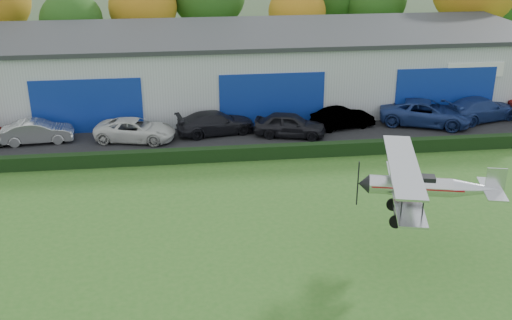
{
  "coord_description": "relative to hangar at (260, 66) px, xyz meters",
  "views": [
    {
      "loc": [
        -0.99,
        -17.32,
        13.81
      ],
      "look_at": [
        2.36,
        9.41,
        2.74
      ],
      "focal_mm": 43.67,
      "sensor_mm": 36.0,
      "label": 1
    }
  ],
  "objects": [
    {
      "name": "apron",
      "position": [
        -2.0,
        -6.98,
        -2.63
      ],
      "size": [
        48.0,
        9.0,
        0.05
      ],
      "primitive_type": "cube",
      "color": "black",
      "rests_on": "ground"
    },
    {
      "name": "hedge",
      "position": [
        -2.0,
        -11.78,
        -2.26
      ],
      "size": [
        46.0,
        0.6,
        0.8
      ],
      "primitive_type": "cube",
      "color": "black",
      "rests_on": "ground"
    },
    {
      "name": "hangar",
      "position": [
        0.0,
        0.0,
        0.0
      ],
      "size": [
        40.6,
        12.6,
        5.3
      ],
      "color": "#B2B7BC",
      "rests_on": "ground"
    },
    {
      "name": "tree_belt",
      "position": [
        -4.15,
        12.64,
        2.95
      ],
      "size": [
        75.7,
        13.22,
        10.12
      ],
      "color": "#3D2614",
      "rests_on": "ground"
    },
    {
      "name": "distant_hills",
      "position": [
        -9.38,
        112.02,
        -15.7
      ],
      "size": [
        430.0,
        196.0,
        56.0
      ],
      "color": "#4C6642",
      "rests_on": "ground"
    },
    {
      "name": "car_1",
      "position": [
        -14.96,
        -7.49,
        -1.89
      ],
      "size": [
        4.45,
        1.89,
        1.43
      ],
      "primitive_type": "imported",
      "rotation": [
        0.0,
        0.0,
        1.66
      ],
      "color": "silver",
      "rests_on": "apron"
    },
    {
      "name": "car_2",
      "position": [
        -8.93,
        -7.88,
        -1.91
      ],
      "size": [
        5.37,
        3.34,
        1.39
      ],
      "primitive_type": "imported",
      "rotation": [
        0.0,
        0.0,
        1.35
      ],
      "color": "silver",
      "rests_on": "apron"
    },
    {
      "name": "car_3",
      "position": [
        -3.85,
        -7.24,
        -1.87
      ],
      "size": [
        5.36,
        2.98,
        1.47
      ],
      "primitive_type": "imported",
      "rotation": [
        0.0,
        0.0,
        1.76
      ],
      "color": "black",
      "rests_on": "apron"
    },
    {
      "name": "car_4",
      "position": [
        0.83,
        -8.32,
        -1.83
      ],
      "size": [
        4.87,
        2.98,
        1.55
      ],
      "primitive_type": "imported",
      "rotation": [
        0.0,
        0.0,
        1.3
      ],
      "color": "black",
      "rests_on": "apron"
    },
    {
      "name": "car_5",
      "position": [
        4.58,
        -7.19,
        -1.92
      ],
      "size": [
        4.39,
        2.32,
        1.37
      ],
      "primitive_type": "imported",
      "rotation": [
        0.0,
        0.0,
        1.79
      ],
      "color": "gray",
      "rests_on": "apron"
    },
    {
      "name": "car_6",
      "position": [
        10.26,
        -7.23,
        -1.77
      ],
      "size": [
        6.62,
        4.82,
        1.67
      ],
      "primitive_type": "imported",
      "rotation": [
        0.0,
        0.0,
        1.19
      ],
      "color": "navy",
      "rests_on": "apron"
    },
    {
      "name": "car_7",
      "position": [
        14.38,
        -6.79,
        -1.8
      ],
      "size": [
        5.95,
        3.78,
        1.61
      ],
      "primitive_type": "imported",
      "rotation": [
        0.0,
        0.0,
        1.87
      ],
      "color": "navy",
      "rests_on": "apron"
    },
    {
      "name": "biplane",
      "position": [
        3.61,
        -23.35,
        0.62
      ],
      "size": [
        5.91,
        6.71,
        2.5
      ],
      "rotation": [
        0.0,
        0.0,
        -0.25
      ],
      "color": "silver"
    }
  ]
}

